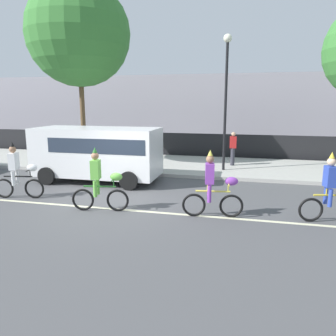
% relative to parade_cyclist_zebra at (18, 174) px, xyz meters
% --- Properties ---
extents(ground_plane, '(80.00, 80.00, 0.00)m').
position_rel_parade_cyclist_zebra_xyz_m(ground_plane, '(3.19, 0.14, -0.84)').
color(ground_plane, '#4C4C4F').
extents(road_centre_line, '(36.00, 0.14, 0.01)m').
position_rel_parade_cyclist_zebra_xyz_m(road_centre_line, '(3.19, -0.36, -0.84)').
color(road_centre_line, beige).
rests_on(road_centre_line, ground).
extents(sidewalk_curb, '(60.00, 5.00, 0.15)m').
position_rel_parade_cyclist_zebra_xyz_m(sidewalk_curb, '(3.19, 6.64, -0.77)').
color(sidewalk_curb, '#ADAAA3').
rests_on(sidewalk_curb, ground).
extents(fence_line, '(40.00, 0.08, 1.40)m').
position_rel_parade_cyclist_zebra_xyz_m(fence_line, '(3.19, 9.54, -0.14)').
color(fence_line, black).
rests_on(fence_line, ground).
extents(building_backdrop, '(28.00, 8.00, 5.09)m').
position_rel_parade_cyclist_zebra_xyz_m(building_backdrop, '(0.97, 18.14, 1.70)').
color(building_backdrop, '#99939E').
rests_on(building_backdrop, ground).
extents(parade_cyclist_zebra, '(1.70, 0.54, 1.92)m').
position_rel_parade_cyclist_zebra_xyz_m(parade_cyclist_zebra, '(0.00, 0.00, 0.00)').
color(parade_cyclist_zebra, black).
rests_on(parade_cyclist_zebra, ground).
extents(parade_cyclist_lime, '(1.71, 0.53, 1.92)m').
position_rel_parade_cyclist_zebra_xyz_m(parade_cyclist_lime, '(3.23, -0.59, 0.00)').
color(parade_cyclist_lime, black).
rests_on(parade_cyclist_lime, ground).
extents(parade_cyclist_purple, '(1.71, 0.52, 1.92)m').
position_rel_parade_cyclist_zebra_xyz_m(parade_cyclist_purple, '(6.54, -0.35, 0.00)').
color(parade_cyclist_purple, black).
rests_on(parade_cyclist_purple, ground).
extents(parade_cyclist_cobalt, '(1.70, 0.55, 1.92)m').
position_rel_parade_cyclist_zebra_xyz_m(parade_cyclist_cobalt, '(9.68, 0.00, 0.00)').
color(parade_cyclist_cobalt, black).
rests_on(parade_cyclist_cobalt, ground).
extents(parked_van_white, '(5.00, 2.22, 2.18)m').
position_rel_parade_cyclist_zebra_xyz_m(parked_van_white, '(1.61, 2.84, 0.44)').
color(parked_van_white, white).
rests_on(parked_van_white, ground).
extents(street_lamp_post, '(0.36, 0.36, 5.86)m').
position_rel_parade_cyclist_zebra_xyz_m(street_lamp_post, '(6.42, 5.59, 3.15)').
color(street_lamp_post, black).
rests_on(street_lamp_post, sidewalk_curb).
extents(street_tree_near_lamp, '(4.94, 4.94, 8.69)m').
position_rel_parade_cyclist_zebra_xyz_m(street_tree_near_lamp, '(-0.65, 5.92, 5.52)').
color(street_tree_near_lamp, brown).
rests_on(street_tree_near_lamp, sidewalk_curb).
extents(pedestrian_onlooker, '(0.32, 0.20, 1.62)m').
position_rel_parade_cyclist_zebra_xyz_m(pedestrian_onlooker, '(6.77, 6.79, 0.17)').
color(pedestrian_onlooker, '#33333D').
rests_on(pedestrian_onlooker, sidewalk_curb).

